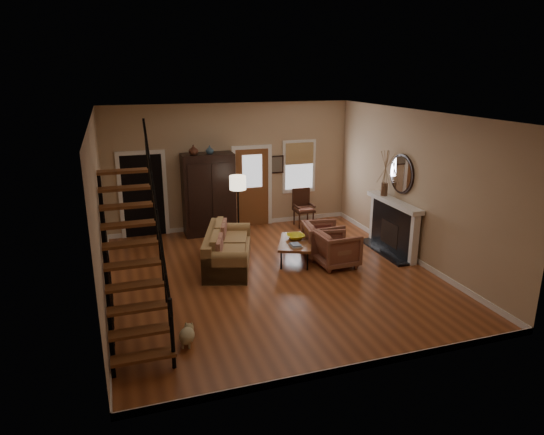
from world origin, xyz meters
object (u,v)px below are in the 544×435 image
object	(u,v)px
sofa	(228,249)
floor_lamp	(238,211)
coffee_table	(296,251)
armchair_right	(323,240)
armchair_left	(337,249)
side_chair	(304,208)
armoire	(209,194)

from	to	relation	value
sofa	floor_lamp	bearing A→B (deg)	83.20
coffee_table	armchair_right	size ratio (longest dim) A/B	1.41
sofa	floor_lamp	xyz separation A→B (m)	(0.56, 1.24, 0.47)
armchair_left	side_chair	distance (m)	2.84
armchair_right	armoire	bearing A→B (deg)	51.18
armoire	sofa	size ratio (longest dim) A/B	1.00
coffee_table	armchair_right	bearing A→B (deg)	7.20
armchair_left	sofa	bearing A→B (deg)	70.21
side_chair	armoire	bearing A→B (deg)	175.52
sofa	side_chair	world-z (taller)	side_chair
armchair_left	armchair_right	distance (m)	0.63
sofa	side_chair	distance (m)	3.35
armoire	sofa	world-z (taller)	armoire
side_chair	floor_lamp	bearing A→B (deg)	-157.05
sofa	armchair_right	distance (m)	2.20
coffee_table	armchair_left	bearing A→B (deg)	-35.73
armchair_right	sofa	bearing A→B (deg)	97.12
coffee_table	floor_lamp	world-z (taller)	floor_lamp
sofa	armchair_right	world-z (taller)	sofa
sofa	side_chair	size ratio (longest dim) A/B	2.05
armchair_left	coffee_table	bearing A→B (deg)	52.04
armchair_left	side_chair	size ratio (longest dim) A/B	0.84
coffee_table	floor_lamp	distance (m)	1.81
sofa	coffee_table	distance (m)	1.52
floor_lamp	side_chair	size ratio (longest dim) A/B	1.68
coffee_table	armchair_left	size ratio (longest dim) A/B	1.40
coffee_table	armchair_right	world-z (taller)	armchair_right
sofa	coffee_table	size ratio (longest dim) A/B	1.74
armchair_left	armchair_right	xyz separation A→B (m)	(-0.05, 0.63, -0.00)
sofa	coffee_table	bearing A→B (deg)	10.87
coffee_table	sofa	bearing A→B (deg)	173.38
armchair_left	armoire	bearing A→B (deg)	33.71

